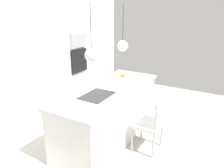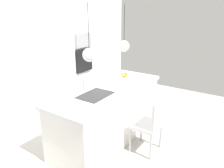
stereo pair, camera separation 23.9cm
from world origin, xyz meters
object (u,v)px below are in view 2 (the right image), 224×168
fruit_bowl (125,78)px  oven (84,60)px  microwave (83,40)px  chair_near (150,123)px

fruit_bowl → oven: size_ratio=0.53×
fruit_bowl → microwave: 1.77m
fruit_bowl → oven: 1.69m
fruit_bowl → oven: (0.63, 1.57, 0.02)m
microwave → chair_near: size_ratio=0.58×
fruit_bowl → microwave: microwave is taller
chair_near → oven: bearing=63.7°
microwave → chair_near: bearing=-116.3°
fruit_bowl → microwave: (0.63, 1.57, 0.52)m
microwave → oven: microwave is taller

